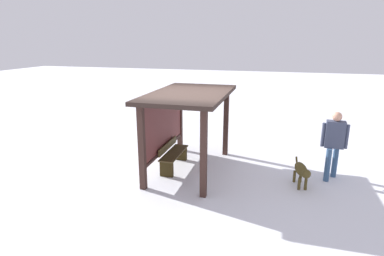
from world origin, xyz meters
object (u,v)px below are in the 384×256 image
Objects in this scene: bench_left_inside at (173,156)px; dog at (302,171)px; bus_shelter at (182,108)px; person_walking at (334,140)px.

bench_left_inside is 1.48× the size of dog.
bench_left_inside is (0.00, 0.29, -1.41)m from bus_shelter.
bus_shelter is 3.46× the size of dog.
bus_shelter reaches higher than bench_left_inside.
bus_shelter is 4.04m from person_walking.
bus_shelter is 1.90× the size of person_walking.
person_walking is at bearing -84.82° from bench_left_inside.
person_walking reaches higher than bench_left_inside.
person_walking is (0.39, -3.96, -0.69)m from bus_shelter.
bench_left_inside is 0.81× the size of person_walking.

